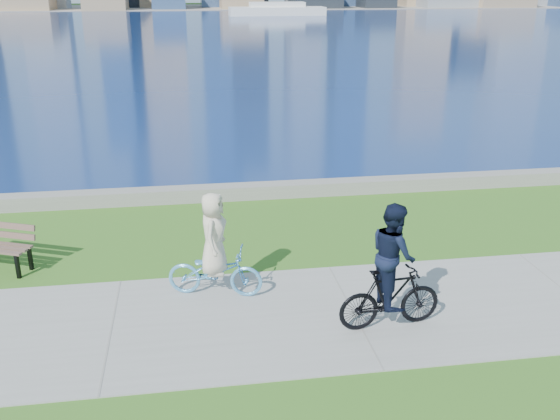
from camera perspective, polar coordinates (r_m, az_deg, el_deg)
The scene contains 8 objects.
ground at distance 10.57m, azimuth -15.18°, elevation -10.62°, with size 320.00×320.00×0.00m, color #306219.
concrete_path at distance 10.57m, azimuth -15.18°, elevation -10.57°, with size 80.00×3.50×0.02m, color gray.
seawall at distance 16.15m, azimuth -13.13°, elevation 1.19°, with size 90.00×0.50×0.35m, color gray.
bay_water at distance 81.24m, azimuth -10.12°, elevation 16.19°, with size 320.00×131.00×0.01m, color navy.
far_shore at distance 139.16m, azimuth -9.81°, elevation 17.79°, with size 320.00×30.00×0.12m, color gray.
ferry_far at distance 105.93m, azimuth -0.28°, elevation 17.83°, with size 15.43×4.41×2.09m.
cyclist_woman at distance 11.02m, azimuth -6.01°, elevation -4.38°, with size 1.01×1.79×1.91m.
cyclist_man at distance 10.04m, azimuth 10.16°, elevation -6.02°, with size 0.70×1.74×2.11m.
Camera 1 is at (1.36, -9.05, 5.30)m, focal length 40.00 mm.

